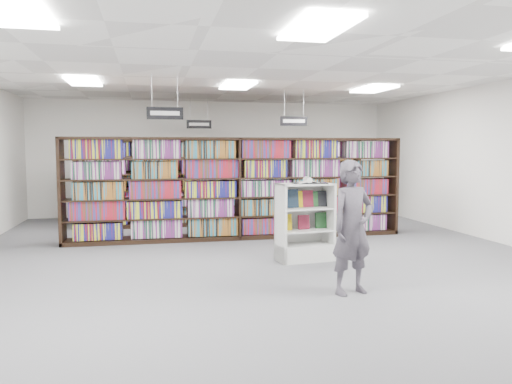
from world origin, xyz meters
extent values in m
plane|color=#4C4D51|center=(0.00, 0.00, 0.00)|extent=(12.00, 12.00, 0.00)
cube|color=white|center=(0.00, 0.00, 3.20)|extent=(10.00, 12.00, 0.10)
cube|color=white|center=(0.00, 6.00, 1.60)|extent=(10.00, 0.10, 3.20)
cube|color=white|center=(0.00, -6.00, 1.60)|extent=(10.00, 0.10, 3.20)
cube|color=black|center=(0.00, 2.00, 1.05)|extent=(7.00, 0.60, 2.10)
cube|color=maroon|center=(0.00, 2.00, 1.05)|extent=(6.88, 0.42, 1.98)
cube|color=black|center=(0.00, 4.00, 1.05)|extent=(7.00, 0.60, 2.10)
cube|color=maroon|center=(0.00, 4.00, 1.05)|extent=(6.88, 0.42, 1.98)
cube|color=black|center=(0.00, 5.70, 1.05)|extent=(7.00, 0.60, 2.10)
cube|color=maroon|center=(0.00, 5.70, 1.05)|extent=(6.88, 0.42, 1.98)
cylinder|color=#B2B2B7|center=(-1.73, 1.00, 2.91)|extent=(0.01, 0.01, 0.58)
cylinder|color=#B2B2B7|center=(-1.27, 1.00, 2.91)|extent=(0.01, 0.01, 0.58)
cube|color=black|center=(-1.50, 1.00, 2.51)|extent=(0.65, 0.02, 0.22)
cube|color=white|center=(-1.50, 0.99, 2.51)|extent=(0.52, 0.00, 0.08)
cylinder|color=#B2B2B7|center=(1.27, 3.00, 2.91)|extent=(0.01, 0.01, 0.58)
cylinder|color=#B2B2B7|center=(1.73, 3.00, 2.91)|extent=(0.01, 0.01, 0.58)
cube|color=black|center=(1.50, 3.00, 2.51)|extent=(0.65, 0.02, 0.22)
cube|color=white|center=(1.50, 2.99, 2.51)|extent=(0.52, 0.00, 0.08)
cylinder|color=#B2B2B7|center=(-0.73, 5.00, 2.91)|extent=(0.01, 0.01, 0.58)
cylinder|color=#B2B2B7|center=(-0.27, 5.00, 2.91)|extent=(0.01, 0.01, 0.58)
cube|color=black|center=(-0.50, 5.00, 2.51)|extent=(0.65, 0.02, 0.22)
cube|color=white|center=(-0.50, 4.99, 2.51)|extent=(0.52, 0.00, 0.08)
cube|color=white|center=(-3.00, -3.00, 3.16)|extent=(0.60, 1.20, 0.04)
cube|color=white|center=(0.00, -3.00, 3.16)|extent=(0.60, 1.20, 0.04)
cube|color=white|center=(-3.00, 2.00, 3.16)|extent=(0.60, 1.20, 0.04)
cube|color=white|center=(0.00, 2.00, 3.16)|extent=(0.60, 1.20, 0.04)
cube|color=white|center=(3.00, 2.00, 3.16)|extent=(0.60, 1.20, 0.04)
cube|color=silver|center=(0.74, -0.30, 0.14)|extent=(0.98, 0.59, 0.28)
cube|color=silver|center=(0.30, -0.36, 0.65)|extent=(0.10, 0.47, 1.30)
cube|color=silver|center=(1.18, -0.23, 0.65)|extent=(0.10, 0.47, 1.30)
cube|color=silver|center=(0.71, -0.08, 0.65)|extent=(0.92, 0.16, 1.30)
cube|color=silver|center=(0.74, -0.30, 1.29)|extent=(0.98, 0.59, 0.03)
cube|color=silver|center=(0.74, -0.30, 0.51)|extent=(0.90, 0.54, 0.02)
cube|color=silver|center=(0.74, -0.30, 0.88)|extent=(0.90, 0.54, 0.02)
cube|color=black|center=(0.39, -0.29, 1.03)|extent=(0.19, 0.09, 0.28)
cube|color=#17273A|center=(0.52, -0.28, 1.03)|extent=(0.19, 0.09, 0.28)
cube|color=#DAB309|center=(0.66, -0.26, 1.03)|extent=(0.19, 0.09, 0.28)
cube|color=maroon|center=(0.80, -0.24, 1.03)|extent=(0.19, 0.09, 0.28)
cube|color=#19441E|center=(0.93, -0.22, 1.03)|extent=(0.19, 0.09, 0.28)
cube|color=black|center=(1.07, -0.20, 1.03)|extent=(0.19, 0.09, 0.28)
cube|color=#DAB309|center=(0.41, -0.29, 0.65)|extent=(0.21, 0.08, 0.26)
cube|color=maroon|center=(0.73, -0.25, 0.65)|extent=(0.21, 0.08, 0.26)
cube|color=#19441E|center=(1.05, -0.20, 0.65)|extent=(0.21, 0.08, 0.26)
cube|color=black|center=(0.80, -0.30, 1.31)|extent=(0.61, 0.40, 0.01)
cube|color=silver|center=(0.66, -0.30, 1.32)|extent=(0.29, 0.33, 0.05)
cube|color=silver|center=(0.94, -0.30, 1.32)|extent=(0.29, 0.33, 0.07)
cylinder|color=silver|center=(0.78, -0.30, 1.36)|extent=(0.13, 0.30, 0.10)
imported|color=#46414B|center=(0.75, -2.25, 0.86)|extent=(0.72, 0.58, 1.73)
camera|label=1|loc=(-1.78, -8.19, 1.88)|focal=35.00mm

